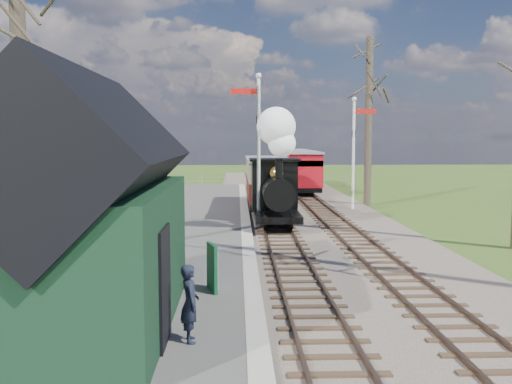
# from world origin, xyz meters

# --- Properties ---
(distant_hills) EXTENTS (114.40, 48.00, 22.02)m
(distant_hills) POSITION_xyz_m (1.40, 64.38, -16.21)
(distant_hills) COLOR #385B23
(distant_hills) RESTS_ON ground
(ballast_bed) EXTENTS (8.00, 60.00, 0.10)m
(ballast_bed) POSITION_xyz_m (1.30, 22.00, 0.05)
(ballast_bed) COLOR brown
(ballast_bed) RESTS_ON ground
(track_near) EXTENTS (1.60, 60.00, 0.15)m
(track_near) POSITION_xyz_m (0.00, 22.00, 0.10)
(track_near) COLOR brown
(track_near) RESTS_ON ground
(track_far) EXTENTS (1.60, 60.00, 0.15)m
(track_far) POSITION_xyz_m (2.60, 22.00, 0.10)
(track_far) COLOR brown
(track_far) RESTS_ON ground
(platform) EXTENTS (5.00, 44.00, 0.20)m
(platform) POSITION_xyz_m (-3.50, 14.00, 0.10)
(platform) COLOR #474442
(platform) RESTS_ON ground
(coping_strip) EXTENTS (0.40, 44.00, 0.21)m
(coping_strip) POSITION_xyz_m (-1.20, 14.00, 0.10)
(coping_strip) COLOR #B2AD9E
(coping_strip) RESTS_ON ground
(station_shed) EXTENTS (3.25, 6.30, 4.78)m
(station_shed) POSITION_xyz_m (-4.30, 4.00, 2.27)
(station_shed) COLOR black
(station_shed) RESTS_ON platform
(semaphore_near) EXTENTS (1.22, 0.24, 6.22)m
(semaphore_near) POSITION_xyz_m (-0.77, 16.00, 3.62)
(semaphore_near) COLOR silver
(semaphore_near) RESTS_ON ground
(semaphore_far) EXTENTS (1.22, 0.24, 5.72)m
(semaphore_far) POSITION_xyz_m (4.37, 22.00, 3.35)
(semaphore_far) COLOR silver
(semaphore_far) RESTS_ON ground
(bare_trees) EXTENTS (15.51, 22.39, 12.00)m
(bare_trees) POSITION_xyz_m (1.33, 10.10, 5.21)
(bare_trees) COLOR #382D23
(bare_trees) RESTS_ON ground
(fence_line) EXTENTS (12.60, 0.08, 1.00)m
(fence_line) POSITION_xyz_m (0.30, 36.00, 0.55)
(fence_line) COLOR slate
(fence_line) RESTS_ON ground
(locomotive) EXTENTS (1.85, 4.33, 4.63)m
(locomotive) POSITION_xyz_m (-0.01, 16.06, 2.13)
(locomotive) COLOR black
(locomotive) RESTS_ON ground
(coach) EXTENTS (2.16, 7.42, 2.28)m
(coach) POSITION_xyz_m (0.00, 22.13, 1.56)
(coach) COLOR black
(coach) RESTS_ON ground
(red_carriage_a) EXTENTS (2.15, 5.32, 2.26)m
(red_carriage_a) POSITION_xyz_m (2.60, 29.97, 1.55)
(red_carriage_a) COLOR black
(red_carriage_a) RESTS_ON ground
(red_carriage_b) EXTENTS (2.15, 5.32, 2.26)m
(red_carriage_b) POSITION_xyz_m (2.60, 35.47, 1.55)
(red_carriage_b) COLOR black
(red_carriage_b) RESTS_ON ground
(sign_board) EXTENTS (0.29, 0.74, 1.09)m
(sign_board) POSITION_xyz_m (-2.12, 6.33, 0.75)
(sign_board) COLOR #0F4726
(sign_board) RESTS_ON platform
(bench) EXTENTS (0.90, 1.60, 0.88)m
(bench) POSITION_xyz_m (-3.39, 2.64, 0.61)
(bench) COLOR #482D19
(bench) RESTS_ON platform
(person) EXTENTS (0.41, 0.55, 1.35)m
(person) POSITION_xyz_m (-2.36, 3.08, 0.88)
(person) COLOR black
(person) RESTS_ON platform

